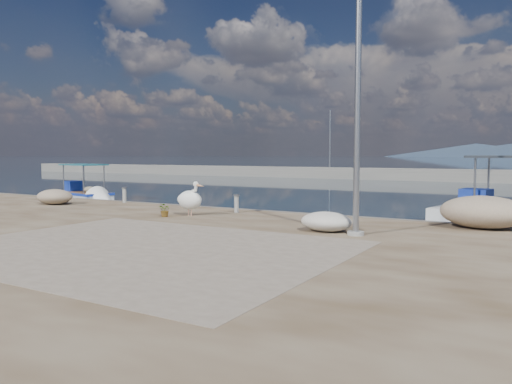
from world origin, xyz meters
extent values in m
plane|color=#162635|center=(0.00, 0.00, 0.00)|extent=(1400.00, 1400.00, 0.00)
cube|color=gray|center=(1.00, -3.00, 0.50)|extent=(9.00, 7.00, 0.01)
cube|color=gray|center=(0.00, 40.00, 0.60)|extent=(120.00, 2.20, 1.20)
cylinder|color=gray|center=(-12.00, 40.00, 4.00)|extent=(0.16, 0.16, 7.00)
cone|color=#28384C|center=(-70.00, 650.00, 8.00)|extent=(220.00, 220.00, 16.00)
cube|color=white|center=(-13.82, 7.96, 0.07)|extent=(5.29, 2.64, 0.83)
cube|color=#1A35A9|center=(-13.82, 7.96, 0.44)|extent=(3.91, 2.41, 0.12)
cube|color=maroon|center=(-13.82, 7.96, 0.02)|extent=(3.91, 2.39, 0.10)
cube|color=#1A35A9|center=(-15.06, 8.22, 0.79)|extent=(0.93, 0.93, 0.61)
cube|color=#195664|center=(-13.82, 7.96, 2.05)|extent=(3.04, 2.10, 0.07)
cube|color=#1A35A9|center=(6.60, 8.72, 0.98)|extent=(1.14, 1.14, 0.76)
cylinder|color=tan|center=(-1.89, 2.35, 0.65)|extent=(0.04, 0.04, 0.31)
cylinder|color=tan|center=(-1.74, 2.32, 0.65)|extent=(0.04, 0.04, 0.31)
ellipsoid|color=white|center=(-1.81, 2.34, 1.05)|extent=(1.02, 0.76, 0.66)
cylinder|color=white|center=(-1.53, 2.28, 1.38)|extent=(0.23, 0.16, 0.56)
sphere|color=white|center=(-1.49, 2.27, 1.62)|extent=(0.19, 0.19, 0.19)
cone|color=#E8955A|center=(-1.28, 2.22, 1.57)|extent=(0.46, 0.19, 0.14)
cylinder|color=gray|center=(4.59, 1.22, 4.00)|extent=(0.16, 0.16, 7.00)
cylinder|color=gray|center=(4.59, 1.22, 0.55)|extent=(0.44, 0.44, 0.10)
cylinder|color=gray|center=(-0.91, 3.94, 0.82)|extent=(0.16, 0.16, 0.64)
cylinder|color=gray|center=(-0.91, 3.94, 1.14)|extent=(0.22, 0.22, 0.05)
cylinder|color=gray|center=(-7.24, 4.60, 0.83)|extent=(0.17, 0.17, 0.65)
cylinder|color=gray|center=(-7.24, 4.60, 1.15)|extent=(0.22, 0.22, 0.06)
imported|color=#33722D|center=(-2.32, 1.63, 0.74)|extent=(0.52, 0.49, 0.48)
ellipsoid|color=#C3AA91|center=(7.34, 4.26, 0.97)|extent=(2.41, 1.72, 0.95)
ellipsoid|color=#C3AA91|center=(-9.27, 2.54, 0.82)|extent=(1.66, 1.29, 0.65)
ellipsoid|color=silver|center=(3.66, 1.44, 0.77)|extent=(1.45, 1.09, 0.54)
camera|label=1|loc=(8.96, -11.34, 2.63)|focal=35.00mm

